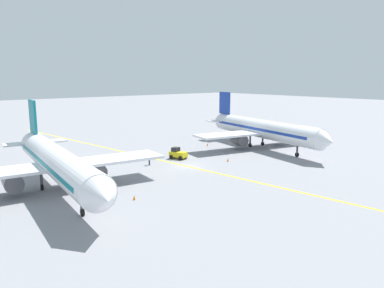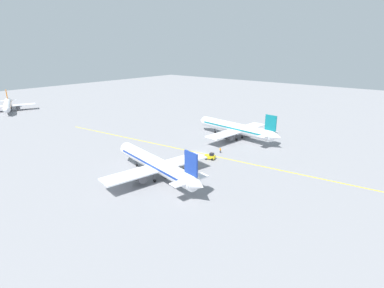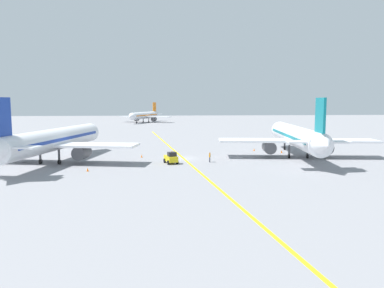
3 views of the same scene
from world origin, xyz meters
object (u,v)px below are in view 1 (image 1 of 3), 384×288
(ground_crew_worker, at_px, (149,160))
(traffic_cone_far_edge, at_px, (207,144))
(airplane_at_gate, at_px, (262,129))
(airplane_adjacent_stand, at_px, (56,162))
(baggage_tug_white, at_px, (178,154))
(traffic_cone_mid_apron, at_px, (228,160))
(traffic_cone_near_nose, at_px, (84,198))
(traffic_cone_by_wingtip, at_px, (134,198))

(ground_crew_worker, distance_m, traffic_cone_far_edge, 19.87)
(airplane_at_gate, height_order, ground_crew_worker, airplane_at_gate)
(airplane_adjacent_stand, distance_m, baggage_tug_white, 23.61)
(airplane_at_gate, xyz_separation_m, baggage_tug_white, (19.18, -2.49, -2.81))
(airplane_adjacent_stand, distance_m, traffic_cone_mid_apron, 28.23)
(airplane_at_gate, bearing_deg, ground_crew_worker, -3.63)
(baggage_tug_white, bearing_deg, traffic_cone_near_nose, 26.13)
(airplane_at_gate, height_order, traffic_cone_by_wingtip, airplane_at_gate)
(traffic_cone_by_wingtip, xyz_separation_m, traffic_cone_far_edge, (-29.55, -20.14, 0.00))
(airplane_adjacent_stand, relative_size, ground_crew_worker, 21.15)
(baggage_tug_white, relative_size, traffic_cone_by_wingtip, 6.02)
(baggage_tug_white, relative_size, ground_crew_worker, 1.97)
(airplane_at_gate, bearing_deg, traffic_cone_far_edge, -50.27)
(airplane_at_gate, distance_m, ground_crew_worker, 25.84)
(traffic_cone_by_wingtip, bearing_deg, traffic_cone_far_edge, -145.73)
(traffic_cone_near_nose, bearing_deg, ground_crew_worker, -147.42)
(airplane_adjacent_stand, relative_size, traffic_cone_far_edge, 64.61)
(baggage_tug_white, relative_size, traffic_cone_far_edge, 6.02)
(baggage_tug_white, relative_size, traffic_cone_mid_apron, 6.02)
(traffic_cone_mid_apron, bearing_deg, traffic_cone_by_wingtip, 17.67)
(traffic_cone_mid_apron, relative_size, traffic_cone_far_edge, 1.00)
(airplane_at_gate, height_order, traffic_cone_near_nose, airplane_at_gate)
(traffic_cone_mid_apron, bearing_deg, traffic_cone_near_nose, 7.72)
(traffic_cone_near_nose, relative_size, traffic_cone_far_edge, 1.00)
(traffic_cone_by_wingtip, distance_m, traffic_cone_far_edge, 35.76)
(traffic_cone_near_nose, bearing_deg, airplane_adjacent_stand, -80.92)
(baggage_tug_white, distance_m, traffic_cone_by_wingtip, 22.45)
(ground_crew_worker, bearing_deg, baggage_tug_white, -172.37)
(airplane_at_gate, xyz_separation_m, traffic_cone_near_nose, (41.14, 8.28, -3.43))
(airplane_at_gate, distance_m, traffic_cone_by_wingtip, 38.52)
(airplane_at_gate, relative_size, ground_crew_worker, 21.03)
(airplane_at_gate, distance_m, traffic_cone_near_nose, 42.10)
(airplane_adjacent_stand, bearing_deg, baggage_tug_white, -167.01)
(airplane_at_gate, bearing_deg, baggage_tug_white, -7.40)
(airplane_adjacent_stand, bearing_deg, traffic_cone_near_nose, 99.08)
(airplane_at_gate, distance_m, traffic_cone_mid_apron, 15.19)
(traffic_cone_mid_apron, bearing_deg, ground_crew_worker, -28.32)
(airplane_at_gate, relative_size, traffic_cone_far_edge, 64.24)
(airplane_adjacent_stand, xyz_separation_m, traffic_cone_far_edge, (-35.06, -11.15, -3.43))
(traffic_cone_mid_apron, bearing_deg, airplane_at_gate, -161.85)
(airplane_adjacent_stand, bearing_deg, traffic_cone_by_wingtip, 121.48)
(airplane_at_gate, xyz_separation_m, traffic_cone_by_wingtip, (36.52, 11.76, -3.43))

